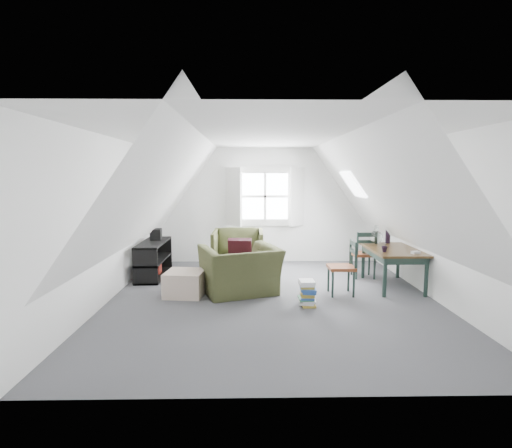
{
  "coord_description": "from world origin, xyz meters",
  "views": [
    {
      "loc": [
        -0.36,
        -5.98,
        1.91
      ],
      "look_at": [
        -0.24,
        0.6,
        1.1
      ],
      "focal_mm": 28.0,
      "sensor_mm": 36.0,
      "label": 1
    }
  ],
  "objects_px": {
    "dining_table": "(393,254)",
    "dining_chair_far": "(364,253)",
    "ottoman": "(185,283)",
    "dining_chair_near": "(343,266)",
    "media_shelf": "(153,261)",
    "armchair_near": "(240,293)",
    "armchair_far": "(238,275)",
    "magazine_stack": "(307,293)"
  },
  "relations": [
    {
      "from": "dining_table",
      "to": "dining_chair_far",
      "type": "height_order",
      "value": "dining_chair_far"
    },
    {
      "from": "ottoman",
      "to": "dining_chair_near",
      "type": "xyz_separation_m",
      "value": [
        2.53,
        0.01,
        0.26
      ]
    },
    {
      "from": "media_shelf",
      "to": "dining_chair_near",
      "type": "bearing_deg",
      "value": -23.26
    },
    {
      "from": "armchair_near",
      "to": "dining_chair_far",
      "type": "bearing_deg",
      "value": -177.15
    },
    {
      "from": "dining_table",
      "to": "dining_chair_far",
      "type": "xyz_separation_m",
      "value": [
        -0.31,
        0.61,
        -0.12
      ]
    },
    {
      "from": "ottoman",
      "to": "dining_chair_far",
      "type": "height_order",
      "value": "dining_chair_far"
    },
    {
      "from": "armchair_far",
      "to": "dining_table",
      "type": "xyz_separation_m",
      "value": [
        2.67,
        -0.85,
        0.58
      ]
    },
    {
      "from": "dining_table",
      "to": "magazine_stack",
      "type": "height_order",
      "value": "dining_table"
    },
    {
      "from": "dining_table",
      "to": "ottoman",
      "type": "bearing_deg",
      "value": -177.33
    },
    {
      "from": "armchair_near",
      "to": "media_shelf",
      "type": "height_order",
      "value": "media_shelf"
    },
    {
      "from": "dining_chair_near",
      "to": "magazine_stack",
      "type": "height_order",
      "value": "dining_chair_near"
    },
    {
      "from": "dining_chair_far",
      "to": "armchair_far",
      "type": "bearing_deg",
      "value": -20.45
    },
    {
      "from": "armchair_near",
      "to": "ottoman",
      "type": "xyz_separation_m",
      "value": [
        -0.88,
        -0.1,
        0.2
      ]
    },
    {
      "from": "armchair_near",
      "to": "magazine_stack",
      "type": "relative_size",
      "value": 3.14
    },
    {
      "from": "ottoman",
      "to": "dining_table",
      "type": "bearing_deg",
      "value": 7.16
    },
    {
      "from": "media_shelf",
      "to": "ottoman",
      "type": "bearing_deg",
      "value": -60.22
    },
    {
      "from": "dining_chair_near",
      "to": "magazine_stack",
      "type": "relative_size",
      "value": 2.34
    },
    {
      "from": "armchair_near",
      "to": "dining_chair_far",
      "type": "distance_m",
      "value": 2.52
    },
    {
      "from": "dining_chair_far",
      "to": "media_shelf",
      "type": "xyz_separation_m",
      "value": [
        -3.95,
        0.13,
        -0.16
      ]
    },
    {
      "from": "armchair_near",
      "to": "armchair_far",
      "type": "bearing_deg",
      "value": -106.51
    },
    {
      "from": "armchair_far",
      "to": "magazine_stack",
      "type": "height_order",
      "value": "armchair_far"
    },
    {
      "from": "dining_table",
      "to": "armchair_near",
      "type": "bearing_deg",
      "value": -177.19
    },
    {
      "from": "ottoman",
      "to": "media_shelf",
      "type": "relative_size",
      "value": 0.45
    },
    {
      "from": "armchair_far",
      "to": "dining_table",
      "type": "height_order",
      "value": "dining_table"
    },
    {
      "from": "ottoman",
      "to": "magazine_stack",
      "type": "relative_size",
      "value": 1.57
    },
    {
      "from": "ottoman",
      "to": "dining_chair_far",
      "type": "relative_size",
      "value": 0.67
    },
    {
      "from": "ottoman",
      "to": "dining_table",
      "type": "xyz_separation_m",
      "value": [
        3.48,
        0.44,
        0.38
      ]
    },
    {
      "from": "dining_chair_far",
      "to": "media_shelf",
      "type": "relative_size",
      "value": 0.68
    },
    {
      "from": "armchair_near",
      "to": "armchair_far",
      "type": "relative_size",
      "value": 1.2
    },
    {
      "from": "media_shelf",
      "to": "magazine_stack",
      "type": "distance_m",
      "value": 3.18
    },
    {
      "from": "media_shelf",
      "to": "magazine_stack",
      "type": "bearing_deg",
      "value": -36.69
    },
    {
      "from": "dining_table",
      "to": "dining_chair_far",
      "type": "relative_size",
      "value": 1.51
    },
    {
      "from": "dining_chair_far",
      "to": "dining_chair_near",
      "type": "xyz_separation_m",
      "value": [
        -0.63,
        -1.05,
        -0.0
      ]
    },
    {
      "from": "ottoman",
      "to": "dining_chair_far",
      "type": "bearing_deg",
      "value": 18.37
    },
    {
      "from": "dining_table",
      "to": "magazine_stack",
      "type": "xyz_separation_m",
      "value": [
        -1.6,
        -0.98,
        -0.39
      ]
    },
    {
      "from": "media_shelf",
      "to": "dining_chair_far",
      "type": "bearing_deg",
      "value": -5.61
    },
    {
      "from": "dining_chair_near",
      "to": "dining_chair_far",
      "type": "bearing_deg",
      "value": 153.15
    },
    {
      "from": "dining_chair_near",
      "to": "magazine_stack",
      "type": "xyz_separation_m",
      "value": [
        -0.65,
        -0.55,
        -0.27
      ]
    },
    {
      "from": "armchair_near",
      "to": "magazine_stack",
      "type": "bearing_deg",
      "value": 127.52
    },
    {
      "from": "ottoman",
      "to": "dining_chair_near",
      "type": "relative_size",
      "value": 0.67
    },
    {
      "from": "dining_chair_far",
      "to": "media_shelf",
      "type": "height_order",
      "value": "dining_chair_far"
    },
    {
      "from": "media_shelf",
      "to": "dining_table",
      "type": "bearing_deg",
      "value": -13.64
    }
  ]
}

